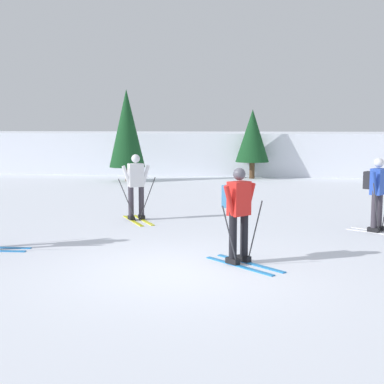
{
  "coord_description": "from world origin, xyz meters",
  "views": [
    {
      "loc": [
        1.36,
        -8.61,
        2.44
      ],
      "look_at": [
        -0.33,
        3.59,
        0.9
      ],
      "focal_mm": 49.76,
      "sensor_mm": 36.0,
      "label": 1
    }
  ],
  "objects_px": {
    "skier_white": "(136,185)",
    "conifer_far_left": "(252,136)",
    "skier_red": "(238,210)",
    "skier_blue": "(377,191)",
    "conifer_far_right": "(127,128)"
  },
  "relations": [
    {
      "from": "skier_white",
      "to": "conifer_far_left",
      "type": "xyz_separation_m",
      "value": [
        2.69,
        11.45,
        1.06
      ]
    },
    {
      "from": "conifer_far_left",
      "to": "skier_red",
      "type": "bearing_deg",
      "value": -89.45
    },
    {
      "from": "skier_white",
      "to": "conifer_far_left",
      "type": "bearing_deg",
      "value": 76.77
    },
    {
      "from": "skier_blue",
      "to": "conifer_far_left",
      "type": "xyz_separation_m",
      "value": [
        -3.16,
        12.2,
        1.02
      ]
    },
    {
      "from": "skier_white",
      "to": "conifer_far_left",
      "type": "relative_size",
      "value": 0.54
    },
    {
      "from": "skier_blue",
      "to": "skier_white",
      "type": "relative_size",
      "value": 1.0
    },
    {
      "from": "conifer_far_left",
      "to": "conifer_far_right",
      "type": "bearing_deg",
      "value": -160.23
    },
    {
      "from": "skier_blue",
      "to": "conifer_far_left",
      "type": "relative_size",
      "value": 0.54
    },
    {
      "from": "skier_red",
      "to": "skier_blue",
      "type": "distance_m",
      "value": 4.46
    },
    {
      "from": "skier_blue",
      "to": "conifer_far_left",
      "type": "bearing_deg",
      "value": 104.5
    },
    {
      "from": "conifer_far_right",
      "to": "skier_white",
      "type": "bearing_deg",
      "value": -73.89
    },
    {
      "from": "skier_blue",
      "to": "skier_white",
      "type": "distance_m",
      "value": 5.89
    },
    {
      "from": "conifer_far_left",
      "to": "conifer_far_right",
      "type": "height_order",
      "value": "conifer_far_right"
    },
    {
      "from": "skier_red",
      "to": "conifer_far_left",
      "type": "relative_size",
      "value": 0.54
    },
    {
      "from": "skier_white",
      "to": "conifer_far_right",
      "type": "relative_size",
      "value": 0.43
    }
  ]
}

